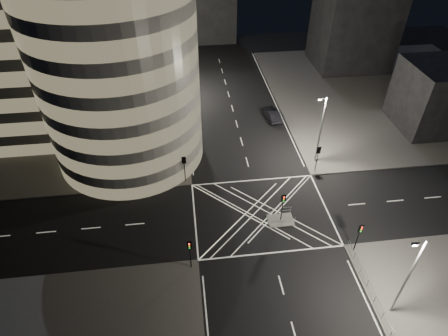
{
  "coord_description": "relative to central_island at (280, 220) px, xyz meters",
  "views": [
    {
      "loc": [
        -8.29,
        -30.65,
        32.67
      ],
      "look_at": [
        -3.86,
        5.39,
        3.0
      ],
      "focal_mm": 30.0,
      "sensor_mm": 36.0,
      "label": 1
    }
  ],
  "objects": [
    {
      "name": "street_lamp_left_near",
      "position": [
        -11.44,
        13.5,
        5.47
      ],
      "size": [
        1.25,
        0.25,
        10.0
      ],
      "color": "slate",
      "rests_on": "sidewalk_far_left"
    },
    {
      "name": "tree_a",
      "position": [
        -12.5,
        10.5,
        4.45
      ],
      "size": [
        4.68,
        4.68,
        7.08
      ],
      "color": "black",
      "rests_on": "sidewalk_far_left"
    },
    {
      "name": "street_lamp_left_far",
      "position": [
        -11.44,
        31.5,
        5.47
      ],
      "size": [
        1.25,
        0.25,
        10.0
      ],
      "color": "slate",
      "rests_on": "sidewalk_far_left"
    },
    {
      "name": "railing_near_right",
      "position": [
        6.3,
        -10.65,
        0.62
      ],
      "size": [
        0.06,
        11.7,
        1.1
      ],
      "primitive_type": "cube",
      "color": "slate",
      "rests_on": "sidewalk_near_right"
    },
    {
      "name": "street_lamp_right_far",
      "position": [
        7.44,
        10.5,
        5.47
      ],
      "size": [
        1.25,
        0.25,
        10.0
      ],
      "color": "slate",
      "rests_on": "sidewalk_far_right"
    },
    {
      "name": "street_lamp_right_near",
      "position": [
        7.44,
        -12.5,
        5.47
      ],
      "size": [
        1.25,
        0.25,
        10.0
      ],
      "color": "slate",
      "rests_on": "sidewalk_near_right"
    },
    {
      "name": "traffic_signal_fr",
      "position": [
        6.8,
        8.3,
        2.84
      ],
      "size": [
        0.55,
        0.22,
        4.0
      ],
      "color": "black",
      "rests_on": "sidewalk_far_right"
    },
    {
      "name": "central_island",
      "position": [
        0.0,
        0.0,
        0.0
      ],
      "size": [
        3.0,
        2.0,
        0.15
      ],
      "primitive_type": "cube",
      "color": "slate",
      "rests_on": "ground"
    },
    {
      "name": "office_block_rear",
      "position": [
        -24.0,
        43.5,
        11.07
      ],
      "size": [
        24.0,
        16.0,
        22.0
      ],
      "primitive_type": "cube",
      "color": "gray",
      "rests_on": "sidewalk_far_left"
    },
    {
      "name": "railing_island_north",
      "position": [
        0.0,
        0.9,
        0.62
      ],
      "size": [
        2.8,
        0.06,
        1.1
      ],
      "primitive_type": "cube",
      "color": "slate",
      "rests_on": "central_island"
    },
    {
      "name": "tree_b",
      "position": [
        -12.5,
        16.5,
        4.86
      ],
      "size": [
        4.49,
        4.49,
        7.38
      ],
      "color": "black",
      "rests_on": "sidewalk_far_left"
    },
    {
      "name": "building_right_near",
      "position": [
        28.0,
        17.5,
        5.08
      ],
      "size": [
        10.0,
        10.0,
        10.0
      ],
      "primitive_type": "cube",
      "color": "black",
      "rests_on": "sidewalk_far_right"
    },
    {
      "name": "sidewalk_far_left",
      "position": [
        -31.0,
        28.5,
        0.0
      ],
      "size": [
        42.0,
        42.0,
        0.15
      ],
      "primitive_type": "cube",
      "color": "#4A4745",
      "rests_on": "ground"
    },
    {
      "name": "sidewalk_far_right",
      "position": [
        27.0,
        28.5,
        0.0
      ],
      "size": [
        42.0,
        42.0,
        0.15
      ],
      "primitive_type": "cube",
      "color": "#4A4745",
      "rests_on": "ground"
    },
    {
      "name": "building_right_far",
      "position": [
        24.0,
        41.5,
        7.58
      ],
      "size": [
        14.0,
        12.0,
        15.0
      ],
      "primitive_type": "cube",
      "color": "black",
      "rests_on": "sidewalk_far_right"
    },
    {
      "name": "tree_e",
      "position": [
        -12.5,
        34.5,
        4.03
      ],
      "size": [
        3.59,
        3.59,
        6.04
      ],
      "color": "black",
      "rests_on": "sidewalk_far_left"
    },
    {
      "name": "building_far_end",
      "position": [
        -6.0,
        59.5,
        8.93
      ],
      "size": [
        18.0,
        8.0,
        18.0
      ],
      "primitive_type": "cube",
      "color": "black",
      "rests_on": "ground"
    },
    {
      "name": "railing_island_south",
      "position": [
        0.0,
        -0.9,
        0.62
      ],
      "size": [
        2.8,
        0.06,
        1.1
      ],
      "primitive_type": "cube",
      "color": "slate",
      "rests_on": "central_island"
    },
    {
      "name": "tree_c",
      "position": [
        -12.5,
        22.5,
        4.72
      ],
      "size": [
        3.64,
        3.64,
        6.76
      ],
      "color": "black",
      "rests_on": "sidewalk_far_left"
    },
    {
      "name": "traffic_signal_fl",
      "position": [
        -10.8,
        8.3,
        2.84
      ],
      "size": [
        0.55,
        0.22,
        4.0
      ],
      "color": "black",
      "rests_on": "sidewalk_far_left"
    },
    {
      "name": "sedan",
      "position": [
        3.89,
        22.34,
        0.78
      ],
      "size": [
        2.42,
        5.38,
        1.71
      ],
      "primitive_type": "imported",
      "rotation": [
        0.0,
        0.0,
        3.26
      ],
      "color": "black",
      "rests_on": "ground"
    },
    {
      "name": "traffic_signal_nr",
      "position": [
        6.8,
        -5.3,
        2.84
      ],
      "size": [
        0.55,
        0.22,
        4.0
      ],
      "color": "black",
      "rests_on": "sidewalk_near_right"
    },
    {
      "name": "office_tower_curved",
      "position": [
        -22.74,
        20.24,
        12.58
      ],
      "size": [
        30.0,
        29.0,
        27.2
      ],
      "color": "gray",
      "rests_on": "sidewalk_far_left"
    },
    {
      "name": "tree_d",
      "position": [
        -12.5,
        28.5,
        4.76
      ],
      "size": [
        4.96,
        4.96,
        7.54
      ],
      "color": "black",
      "rests_on": "sidewalk_far_left"
    },
    {
      "name": "ground",
      "position": [
        -2.0,
        1.5,
        -0.07
      ],
      "size": [
        120.0,
        120.0,
        0.0
      ],
      "primitive_type": "plane",
      "color": "black",
      "rests_on": "ground"
    },
    {
      "name": "traffic_signal_island",
      "position": [
        0.0,
        0.0,
        2.84
      ],
      "size": [
        0.55,
        0.22,
        4.0
      ],
      "color": "black",
      "rests_on": "central_island"
    },
    {
      "name": "traffic_signal_nl",
      "position": [
        -10.8,
        -5.3,
        2.84
      ],
      "size": [
        0.55,
        0.22,
        4.0
      ],
      "color": "black",
      "rests_on": "sidewalk_near_left"
    }
  ]
}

